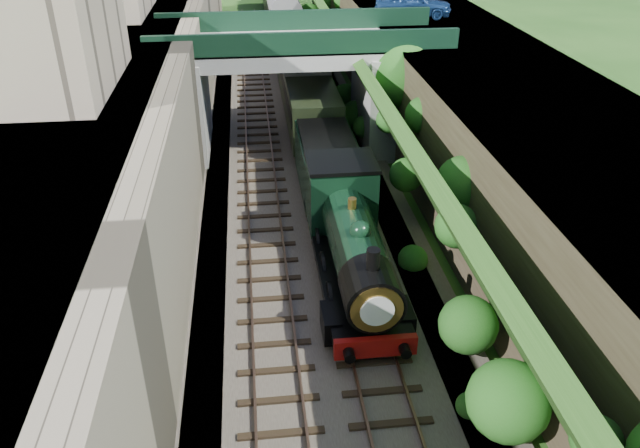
# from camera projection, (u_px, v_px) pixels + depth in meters

# --- Properties ---
(trackbed) EXTENTS (10.00, 90.00, 0.20)m
(trackbed) POSITION_uv_depth(u_px,v_px,m) (298.00, 172.00, 33.63)
(trackbed) COLOR #473F38
(trackbed) RESTS_ON ground
(retaining_wall) EXTENTS (1.00, 90.00, 7.00)m
(retaining_wall) POSITION_uv_depth(u_px,v_px,m) (188.00, 116.00, 31.40)
(retaining_wall) COLOR #756B56
(retaining_wall) RESTS_ON ground
(street_plateau_left) EXTENTS (6.00, 90.00, 7.00)m
(street_plateau_left) POSITION_uv_depth(u_px,v_px,m) (117.00, 119.00, 31.05)
(street_plateau_left) COLOR #262628
(street_plateau_left) RESTS_ON ground
(street_plateau_right) EXTENTS (8.00, 90.00, 6.25)m
(street_plateau_right) POSITION_uv_depth(u_px,v_px,m) (475.00, 112.00, 33.09)
(street_plateau_right) COLOR #262628
(street_plateau_right) RESTS_ON ground
(embankment_slope) EXTENTS (4.48, 90.00, 6.36)m
(embankment_slope) POSITION_uv_depth(u_px,v_px,m) (395.00, 128.00, 32.05)
(embankment_slope) COLOR #1E4714
(embankment_slope) RESTS_ON ground
(track_left) EXTENTS (2.50, 90.00, 0.20)m
(track_left) POSITION_uv_depth(u_px,v_px,m) (261.00, 172.00, 33.35)
(track_left) COLOR black
(track_left) RESTS_ON trackbed
(track_right) EXTENTS (2.50, 90.00, 0.20)m
(track_right) POSITION_uv_depth(u_px,v_px,m) (320.00, 169.00, 33.67)
(track_right) COLOR black
(track_right) RESTS_ON trackbed
(road_bridge) EXTENTS (16.00, 6.40, 7.25)m
(road_bridge) POSITION_uv_depth(u_px,v_px,m) (308.00, 78.00, 35.22)
(road_bridge) COLOR gray
(road_bridge) RESTS_ON ground
(building_near) EXTENTS (4.00, 8.00, 4.00)m
(building_near) POSITION_uv_depth(u_px,v_px,m) (53.00, 33.00, 23.11)
(building_near) COLOR gray
(building_near) RESTS_ON street_plateau_left
(tree) EXTENTS (3.60, 3.80, 6.60)m
(tree) POSITION_uv_depth(u_px,v_px,m) (403.00, 76.00, 33.48)
(tree) COLOR black
(tree) RESTS_ON ground
(car_blue) EXTENTS (5.10, 3.16, 1.62)m
(car_blue) POSITION_uv_depth(u_px,v_px,m) (413.00, 3.00, 39.01)
(car_blue) COLOR navy
(car_blue) RESTS_ON street_plateau_right
(locomotive) EXTENTS (3.10, 10.22, 3.83)m
(locomotive) POSITION_uv_depth(u_px,v_px,m) (352.00, 242.00, 23.79)
(locomotive) COLOR black
(locomotive) RESTS_ON trackbed
(tender) EXTENTS (2.70, 6.00, 3.05)m
(tender) POSITION_uv_depth(u_px,v_px,m) (328.00, 169.00, 30.29)
(tender) COLOR black
(tender) RESTS_ON trackbed
(coach_front) EXTENTS (2.90, 18.00, 3.70)m
(coach_front) POSITION_uv_depth(u_px,v_px,m) (304.00, 84.00, 40.97)
(coach_front) COLOR black
(coach_front) RESTS_ON trackbed
(coach_middle) EXTENTS (2.90, 18.00, 3.70)m
(coach_middle) POSITION_uv_depth(u_px,v_px,m) (285.00, 24.00, 57.22)
(coach_middle) COLOR black
(coach_middle) RESTS_ON trackbed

